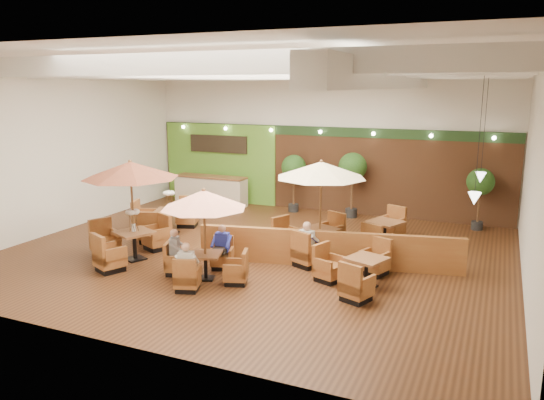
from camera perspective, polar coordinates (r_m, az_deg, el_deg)
The scene contains 17 objects.
room at distance 15.65m, azimuth 0.88°, elevation 8.17°, with size 14.04×14.00×5.52m.
service_counter at distance 21.57m, azimuth -6.59°, elevation 1.02°, with size 3.00×0.75×1.18m.
booth_divider at distance 14.19m, azimuth 6.03°, elevation -5.26°, with size 7.02×0.18×0.97m, color brown.
table_0 at distance 14.84m, azimuth -15.09°, elevation 1.15°, with size 2.77×2.94×2.80m.
table_1 at distance 13.01m, azimuth -7.29°, elevation -1.81°, with size 2.38×2.38×2.32m.
table_2 at distance 14.74m, azimuth 5.01°, elevation 1.38°, with size 2.71×2.88×2.75m.
table_3 at distance 17.65m, azimuth -11.64°, elevation -2.05°, with size 2.02×2.89×1.59m.
table_4 at distance 13.03m, azimuth 8.93°, elevation -7.60°, with size 1.85×2.64×0.93m.
table_5 at distance 16.14m, azimuth 12.01°, elevation -3.67°, with size 1.18×2.90×1.02m.
topiary_0 at distance 20.07m, azimuth 2.36°, elevation 3.29°, with size 0.94×0.94×2.19m.
topiary_1 at distance 19.35m, azimuth 8.66°, elevation 3.27°, with size 1.03×1.03×2.38m.
topiary_2 at distance 18.77m, azimuth 21.50°, elevation 1.59°, with size 0.90×0.90×2.08m.
diner_0 at distance 12.57m, azimuth -9.16°, elevation -6.49°, with size 0.40×0.36×0.73m.
diner_1 at distance 13.95m, azimuth -5.43°, elevation -4.51°, with size 0.38×0.32×0.72m.
diner_2 at distance 13.68m, azimuth -10.25°, elevation -4.96°, with size 0.38×0.41×0.74m.
diner_3 at distance 14.08m, azimuth 3.87°, elevation -4.29°, with size 0.40×0.36×0.75m.
diner_4 at distance 14.07m, azimuth 3.87°, elevation -4.24°, with size 0.42×0.38×0.78m.
Camera 1 is at (6.26, -13.20, 4.71)m, focal length 35.00 mm.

